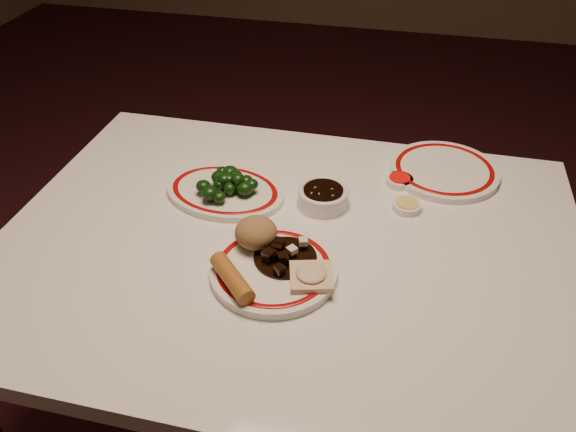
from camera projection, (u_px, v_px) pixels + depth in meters
The scene contains 12 objects.
dining_table at pixel (288, 273), 1.21m from camera, with size 1.20×0.90×0.75m.
main_plate at pixel (274, 270), 1.07m from camera, with size 0.26×0.26×0.02m.
rice_mound at pixel (256, 232), 1.10m from camera, with size 0.08×0.08×0.06m, color olive.
spring_roll at pixel (232, 278), 1.02m from camera, with size 0.03×0.03×0.12m, color #A66829.
fried_wonton at pixel (311, 275), 1.04m from camera, with size 0.10×0.10×0.02m.
stirfry_heap at pixel (282, 255), 1.08m from camera, with size 0.12×0.12×0.03m.
broccoli_plate at pixel (225, 191), 1.28m from camera, with size 0.31×0.27×0.02m.
broccoli_pile at pixel (228, 183), 1.26m from camera, with size 0.14×0.12×0.05m.
soy_bowl at pixel (323, 197), 1.24m from camera, with size 0.11×0.11×0.04m.
sweet_sour_dish at pixel (399, 181), 1.32m from camera, with size 0.06×0.06×0.02m.
mustard_dish at pixel (407, 206), 1.24m from camera, with size 0.06×0.06×0.02m.
far_plate at pixel (444, 170), 1.35m from camera, with size 0.34×0.34×0.02m.
Camera 1 is at (0.20, -0.86, 1.50)m, focal length 35.00 mm.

